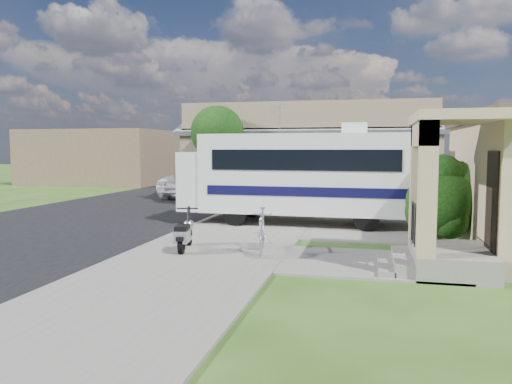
% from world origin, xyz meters
% --- Properties ---
extents(ground, '(120.00, 120.00, 0.00)m').
position_xyz_m(ground, '(0.00, 0.00, 0.00)').
color(ground, '#234211').
extents(street_slab, '(9.00, 80.00, 0.02)m').
position_xyz_m(street_slab, '(-7.50, 10.00, 0.01)').
color(street_slab, black).
rests_on(street_slab, ground).
extents(sidewalk_slab, '(4.00, 80.00, 0.06)m').
position_xyz_m(sidewalk_slab, '(-1.00, 10.00, 0.03)').
color(sidewalk_slab, slate).
rests_on(sidewalk_slab, ground).
extents(driveway_slab, '(7.00, 6.00, 0.05)m').
position_xyz_m(driveway_slab, '(1.50, 4.50, 0.03)').
color(driveway_slab, slate).
rests_on(driveway_slab, ground).
extents(walk_slab, '(4.00, 3.00, 0.05)m').
position_xyz_m(walk_slab, '(3.00, -1.00, 0.03)').
color(walk_slab, slate).
rests_on(walk_slab, ground).
extents(warehouse, '(12.50, 8.40, 5.04)m').
position_xyz_m(warehouse, '(0.00, 13.97, 1.99)').
color(warehouse, '#7B664C').
rests_on(warehouse, ground).
extents(distant_bldg_far, '(10.00, 8.00, 4.00)m').
position_xyz_m(distant_bldg_far, '(-17.00, 22.00, 2.00)').
color(distant_bldg_far, brown).
rests_on(distant_bldg_far, ground).
extents(distant_bldg_near, '(8.00, 7.00, 3.20)m').
position_xyz_m(distant_bldg_near, '(-15.00, 34.00, 1.60)').
color(distant_bldg_near, '#7B664C').
rests_on(distant_bldg_near, ground).
extents(street_tree_a, '(2.44, 2.40, 4.58)m').
position_xyz_m(street_tree_a, '(-3.70, 9.05, 3.25)').
color(street_tree_a, '#312016').
rests_on(street_tree_a, ground).
extents(street_tree_b, '(2.44, 2.40, 4.73)m').
position_xyz_m(street_tree_b, '(-3.70, 19.05, 3.39)').
color(street_tree_b, '#312016').
rests_on(street_tree_b, ground).
extents(street_tree_c, '(2.44, 2.40, 4.42)m').
position_xyz_m(street_tree_c, '(-3.70, 28.05, 3.10)').
color(street_tree_c, '#312016').
rests_on(street_tree_c, ground).
extents(motorhome, '(8.10, 2.80, 4.12)m').
position_xyz_m(motorhome, '(0.57, 4.62, 1.77)').
color(motorhome, silver).
rests_on(motorhome, ground).
extents(shrub, '(2.04, 1.95, 2.50)m').
position_xyz_m(shrub, '(4.90, 1.57, 1.28)').
color(shrub, '#312016').
rests_on(shrub, ground).
extents(scooter, '(0.67, 1.59, 1.05)m').
position_xyz_m(scooter, '(-1.62, -0.76, 0.47)').
color(scooter, black).
rests_on(scooter, ground).
extents(bicycle, '(0.84, 1.90, 1.11)m').
position_xyz_m(bicycle, '(0.36, -0.56, 0.55)').
color(bicycle, '#9E9FA6').
rests_on(bicycle, ground).
extents(pickup_truck, '(3.62, 6.02, 1.56)m').
position_xyz_m(pickup_truck, '(-5.93, 13.14, 0.78)').
color(pickup_truck, white).
rests_on(pickup_truck, ground).
extents(van, '(3.09, 6.18, 1.72)m').
position_xyz_m(van, '(-6.52, 19.85, 0.86)').
color(van, white).
rests_on(van, ground).
extents(garden_hose, '(0.42, 0.42, 0.19)m').
position_xyz_m(garden_hose, '(3.84, -0.33, 0.09)').
color(garden_hose, '#167229').
rests_on(garden_hose, ground).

